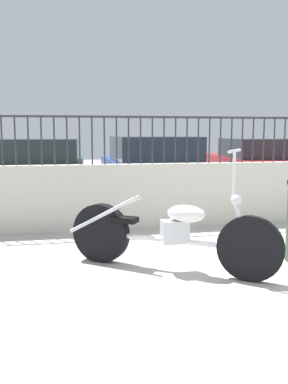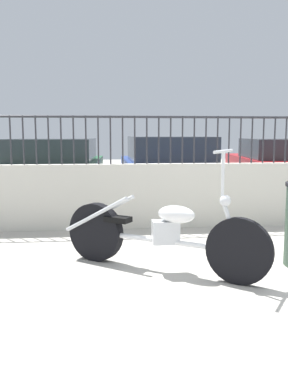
# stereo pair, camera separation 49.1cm
# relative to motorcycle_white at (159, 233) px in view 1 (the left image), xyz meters

# --- Properties ---
(ground_plane) EXTENTS (40.00, 40.00, 0.00)m
(ground_plane) POSITION_rel_motorcycle_white_xyz_m (1.01, -0.74, -0.40)
(ground_plane) COLOR #ADA89E
(low_wall) EXTENTS (8.41, 0.18, 0.99)m
(low_wall) POSITION_rel_motorcycle_white_xyz_m (1.01, 2.06, 0.10)
(low_wall) COLOR beige
(low_wall) RESTS_ON ground_plane
(fence_railing) EXTENTS (8.41, 0.04, 0.72)m
(fence_railing) POSITION_rel_motorcycle_white_xyz_m (1.01, 2.06, 1.08)
(fence_railing) COLOR #2D2D33
(fence_railing) RESTS_ON low_wall
(motorcycle_white) EXTENTS (2.02, 1.44, 1.30)m
(motorcycle_white) POSITION_rel_motorcycle_white_xyz_m (0.00, 0.00, 0.00)
(motorcycle_white) COLOR black
(motorcycle_white) RESTS_ON ground_plane
(car_green) EXTENTS (2.03, 4.08, 1.34)m
(car_green) POSITION_rel_motorcycle_white_xyz_m (-1.45, 4.56, 0.28)
(car_green) COLOR black
(car_green) RESTS_ON ground_plane
(car_blue) EXTENTS (1.87, 4.35, 1.38)m
(car_blue) POSITION_rel_motorcycle_white_xyz_m (0.98, 4.88, 0.29)
(car_blue) COLOR black
(car_blue) RESTS_ON ground_plane
(car_red) EXTENTS (2.28, 4.31, 1.33)m
(car_red) POSITION_rel_motorcycle_white_xyz_m (3.63, 5.03, 0.28)
(car_red) COLOR black
(car_red) RESTS_ON ground_plane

